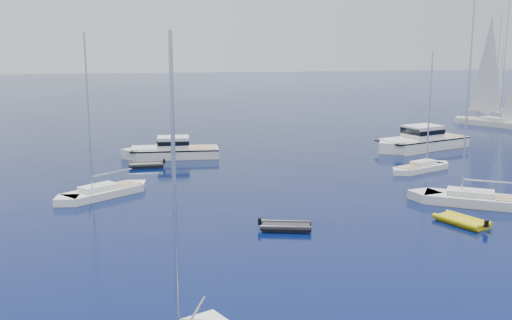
% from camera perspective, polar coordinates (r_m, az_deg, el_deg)
% --- Properties ---
extents(ground, '(400.00, 400.00, 0.00)m').
position_cam_1_polar(ground, '(34.33, 13.12, -10.19)').
color(ground, '#08144E').
rests_on(ground, ground).
extents(motor_cruiser_centre, '(11.07, 3.77, 2.87)m').
position_cam_1_polar(motor_cruiser_centre, '(65.21, -7.92, 0.23)').
color(motor_cruiser_centre, silver).
rests_on(motor_cruiser_centre, ground).
extents(motor_cruiser_distant, '(13.68, 8.43, 3.44)m').
position_cam_1_polar(motor_cruiser_distant, '(72.19, 15.12, 1.02)').
color(motor_cruiser_distant, white).
rests_on(motor_cruiser_distant, ground).
extents(sailboat_mid_r, '(10.57, 7.86, 15.68)m').
position_cam_1_polar(sailboat_mid_r, '(49.32, 19.89, -3.95)').
color(sailboat_mid_r, silver).
rests_on(sailboat_mid_r, ground).
extents(sailboat_mid_l, '(8.62, 7.57, 13.43)m').
position_cam_1_polar(sailboat_mid_l, '(50.31, -14.18, -3.32)').
color(sailboat_mid_l, white).
rests_on(sailboat_mid_l, ground).
extents(sailboat_centre, '(8.07, 5.28, 11.69)m').
position_cam_1_polar(sailboat_centre, '(60.31, 15.19, -0.97)').
color(sailboat_centre, white).
rests_on(sailboat_centre, ground).
extents(sailboat_sails_r, '(9.36, 12.09, 18.10)m').
position_cam_1_polar(sailboat_sails_r, '(94.92, 21.19, 3.03)').
color(sailboat_sails_r, silver).
rests_on(sailboat_sails_r, ground).
extents(sailboat_sails_far, '(5.97, 12.06, 17.15)m').
position_cam_1_polar(sailboat_sails_far, '(110.89, 21.26, 4.12)').
color(sailboat_sails_far, white).
rests_on(sailboat_sails_far, ground).
extents(tender_yellow, '(3.46, 4.36, 0.95)m').
position_cam_1_polar(tender_yellow, '(43.96, 18.71, -5.70)').
color(tender_yellow, '#C8BC0B').
rests_on(tender_yellow, ground).
extents(tender_grey_near, '(3.88, 2.75, 0.95)m').
position_cam_1_polar(tender_grey_near, '(40.52, 2.83, -6.54)').
color(tender_grey_near, black).
rests_on(tender_grey_near, ground).
extents(tender_grey_far, '(3.56, 2.02, 0.95)m').
position_cam_1_polar(tender_grey_far, '(60.76, -10.25, -0.66)').
color(tender_grey_far, black).
rests_on(tender_grey_far, ground).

